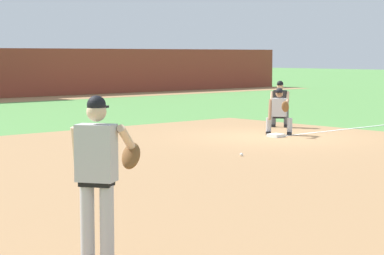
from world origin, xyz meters
The scene contains 7 objects.
ground_plane centered at (0.00, 0.00, 0.00)m, with size 160.00×160.00×0.00m, color #518942.
infield_dirt_patch centered at (-5.52, -3.66, 0.00)m, with size 18.00×18.00×0.01m, color #9E754C.
first_base_bag centered at (0.00, 0.00, 0.04)m, with size 0.38×0.38×0.09m, color white.
baseball centered at (-3.51, -2.08, 0.04)m, with size 0.07×0.07×0.07m, color white.
pitcher centered at (-11.01, -7.31, 1.06)m, with size 0.84×0.57×1.86m.
first_baseman centered at (0.48, 0.31, 0.73)m, with size 0.80×1.05×1.34m.
umpire centered at (2.23, 1.84, 0.79)m, with size 0.64×0.68×1.46m.
Camera 1 is at (-15.47, -13.74, 2.28)m, focal length 70.00 mm.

